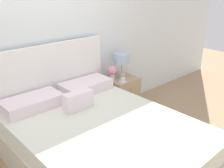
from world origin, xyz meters
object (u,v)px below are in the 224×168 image
(bed, at_px, (99,141))
(flower_vase, at_px, (112,72))
(nightstand, at_px, (122,95))
(table_lamp, at_px, (122,60))
(teacup, at_px, (123,80))

(bed, height_order, flower_vase, bed)
(nightstand, bearing_deg, flower_vase, 169.21)
(table_lamp, bearing_deg, bed, -144.24)
(flower_vase, bearing_deg, table_lamp, 4.52)
(table_lamp, height_order, teacup, table_lamp)
(table_lamp, relative_size, flower_vase, 1.64)
(nightstand, relative_size, flower_vase, 2.43)
(nightstand, relative_size, table_lamp, 1.48)
(table_lamp, distance_m, teacup, 0.33)
(flower_vase, distance_m, teacup, 0.20)
(nightstand, xyz_separation_m, flower_vase, (-0.17, 0.03, 0.42))
(bed, distance_m, table_lamp, 1.52)
(bed, relative_size, flower_vase, 9.44)
(bed, height_order, table_lamp, bed)
(table_lamp, xyz_separation_m, teacup, (-0.14, -0.17, -0.25))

